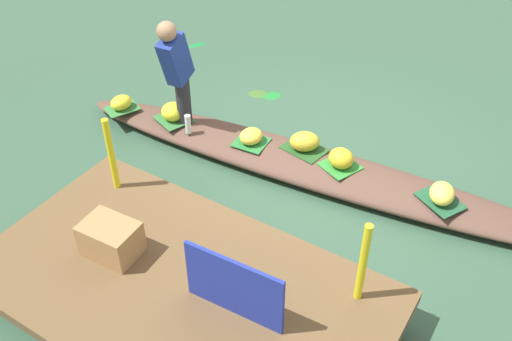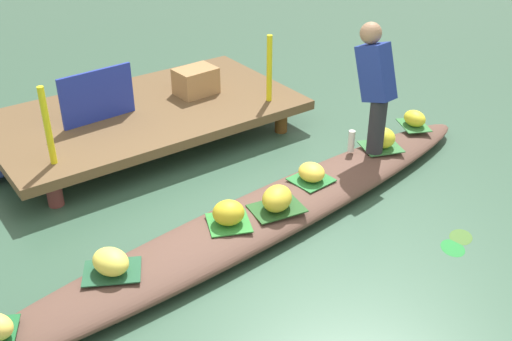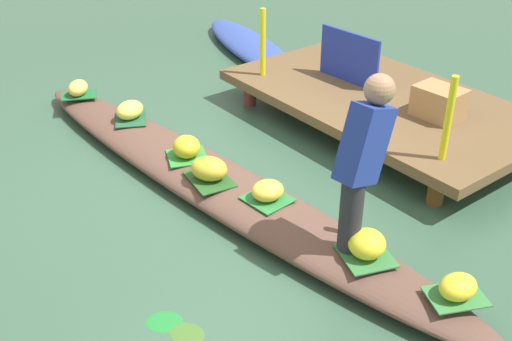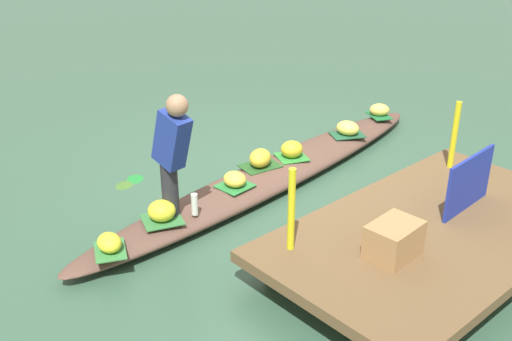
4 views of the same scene
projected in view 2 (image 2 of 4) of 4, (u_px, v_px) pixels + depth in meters
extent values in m
plane|color=#345641|center=(260.00, 229.00, 5.20)|extent=(40.00, 40.00, 0.00)
cube|color=brown|center=(145.00, 113.00, 6.52)|extent=(3.20, 1.80, 0.10)
cylinder|color=brown|center=(54.00, 193.00, 5.46)|extent=(0.14, 0.14, 0.25)
cylinder|color=brown|center=(281.00, 121.00, 6.75)|extent=(0.14, 0.14, 0.25)
cylinder|color=brown|center=(7.00, 134.00, 6.47)|extent=(0.14, 0.14, 0.25)
cylinder|color=brown|center=(212.00, 81.00, 7.77)|extent=(0.14, 0.14, 0.25)
ellipsoid|color=brown|center=(260.00, 218.00, 5.15)|extent=(5.51, 1.20, 0.21)
cube|color=#297636|center=(311.00, 180.00, 5.48)|extent=(0.36, 0.34, 0.01)
ellipsoid|color=yellow|center=(312.00, 172.00, 5.44)|extent=(0.26, 0.29, 0.16)
cube|color=#205335|center=(112.00, 271.00, 4.37)|extent=(0.50, 0.45, 0.01)
ellipsoid|color=#F7E555|center=(111.00, 262.00, 4.33)|extent=(0.30, 0.34, 0.18)
cube|color=#245122|center=(277.00, 208.00, 5.08)|extent=(0.48, 0.38, 0.01)
ellipsoid|color=gold|center=(277.00, 198.00, 5.03)|extent=(0.39, 0.37, 0.20)
cube|color=#337139|center=(381.00, 147.00, 6.03)|extent=(0.46, 0.44, 0.01)
ellipsoid|color=yellow|center=(382.00, 138.00, 5.98)|extent=(0.36, 0.36, 0.20)
cube|color=#2E8433|center=(229.00, 223.00, 4.90)|extent=(0.44, 0.44, 0.01)
ellipsoid|color=gold|center=(229.00, 213.00, 4.85)|extent=(0.33, 0.32, 0.20)
cube|color=#367A3C|center=(414.00, 125.00, 6.46)|extent=(0.39, 0.44, 0.01)
ellipsoid|color=yellow|center=(415.00, 118.00, 6.42)|extent=(0.24, 0.29, 0.16)
cylinder|color=#28282D|center=(377.00, 127.00, 5.80)|extent=(0.16, 0.16, 0.55)
cube|color=navy|center=(376.00, 73.00, 5.59)|extent=(0.22, 0.43, 0.58)
sphere|color=#9E7556|center=(371.00, 33.00, 5.48)|extent=(0.20, 0.20, 0.20)
cylinder|color=silver|center=(351.00, 141.00, 5.91)|extent=(0.06, 0.06, 0.22)
cube|color=#1F3099|center=(97.00, 96.00, 6.11)|extent=(0.78, 0.07, 0.53)
cylinder|color=yellow|center=(47.00, 126.00, 5.29)|extent=(0.06, 0.06, 0.73)
cylinder|color=yellow|center=(269.00, 69.00, 6.50)|extent=(0.06, 0.06, 0.73)
cube|color=#A2784A|center=(196.00, 81.00, 6.78)|extent=(0.46, 0.35, 0.29)
ellipsoid|color=#406929|center=(461.00, 237.00, 5.09)|extent=(0.30, 0.28, 0.01)
ellipsoid|color=#207C30|center=(453.00, 248.00, 4.96)|extent=(0.29, 0.31, 0.01)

